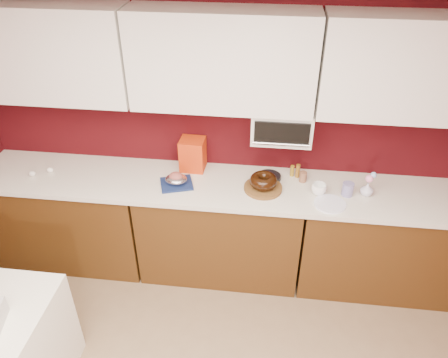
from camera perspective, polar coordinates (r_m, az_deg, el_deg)
ceiling at (r=1.03m, az=-15.40°, el=12.27°), size 4.00×4.50×0.02m
wall_back at (r=3.54m, az=0.13°, el=6.81°), size 4.00×0.02×2.50m
base_cabinet_left at (r=4.10m, az=-19.36°, el=-4.79°), size 1.31×0.58×0.86m
base_cabinet_center at (r=3.74m, az=-0.46°, el=-6.64°), size 1.31×0.58×0.86m
base_cabinet_right at (r=3.84m, az=19.86°, el=-7.81°), size 1.31×0.58×0.86m
countertop at (r=3.47m, az=-0.49°, el=-0.96°), size 4.00×0.62×0.04m
upper_cabinet_left at (r=3.57m, az=-22.77°, el=14.90°), size 1.31×0.33×0.70m
upper_cabinet_center at (r=3.16m, az=-0.23°, el=15.20°), size 1.31×0.33×0.70m
upper_cabinet_right at (r=3.28m, az=24.24°, el=13.01°), size 1.31×0.33×0.70m
toaster_oven at (r=3.34m, az=7.58°, el=7.12°), size 0.45×0.30×0.25m
toaster_oven_door at (r=3.19m, az=7.55°, el=5.85°), size 0.40×0.02×0.18m
toaster_oven_handle at (r=3.22m, az=7.45°, el=4.54°), size 0.42×0.02×0.02m
cake_base at (r=3.40m, az=5.12°, el=-1.17°), size 0.38×0.38×0.03m
bundt_cake at (r=3.37m, az=5.17°, el=-0.24°), size 0.27×0.27×0.09m
navy_towel at (r=3.46m, az=-6.22°, el=-0.63°), size 0.30×0.27×0.02m
foil_ham_nest at (r=3.44m, az=-6.27°, el=-0.00°), size 0.21×0.19×0.06m
roasted_ham at (r=3.43m, az=-6.29°, el=0.35°), size 0.12×0.11×0.07m
pandoro_box at (r=3.59m, az=-4.10°, el=3.25°), size 0.20×0.19×0.27m
dark_pan at (r=3.53m, az=5.91°, el=0.25°), size 0.22×0.22×0.03m
coffee_mug at (r=3.40m, az=12.29°, el=-1.16°), size 0.14×0.14×0.11m
blue_jar at (r=3.44m, az=15.85°, el=-1.30°), size 0.09×0.09×0.10m
flower_vase at (r=3.48m, az=18.19°, el=-1.19°), size 0.09×0.09×0.12m
flower_pink at (r=3.43m, az=18.45°, el=0.04°), size 0.06×0.06×0.06m
flower_blue at (r=3.44m, az=18.95°, el=0.50°), size 0.05×0.05×0.05m
china_plate at (r=3.33m, az=13.67°, el=-3.17°), size 0.31×0.31×0.01m
amber_bottle at (r=3.58m, az=8.89°, el=1.07°), size 0.03×0.03×0.09m
paper_cup at (r=3.52m, az=10.28°, el=0.28°), size 0.06×0.06×0.09m
egg_left at (r=3.87m, az=-23.77°, el=0.66°), size 0.07×0.07×0.05m
egg_right at (r=3.87m, az=-21.77°, el=1.11°), size 0.07×0.06×0.04m
amber_bottle_tall at (r=3.56m, az=9.61°, el=1.04°), size 0.04×0.04×0.12m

